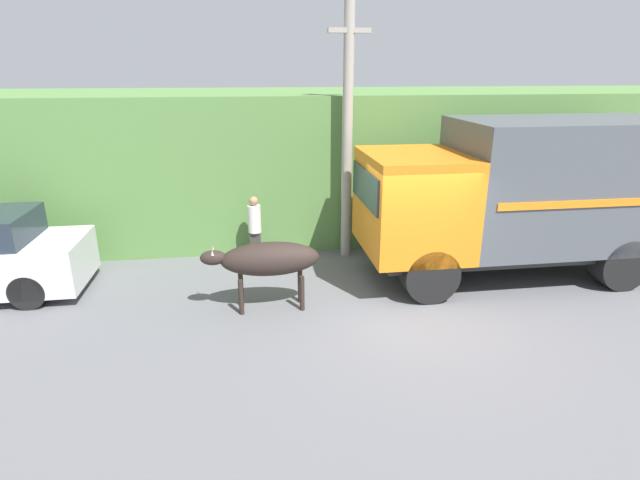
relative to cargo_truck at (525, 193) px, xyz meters
The scene contains 7 objects.
ground_plane 3.56m from the cargo_truck, 155.96° to the right, with size 60.00×60.00×0.00m, color slate.
hillside_embankment 5.57m from the cargo_truck, 120.16° to the left, with size 32.00×5.47×3.64m.
building_backdrop 10.24m from the cargo_truck, 159.47° to the left, with size 4.93×2.70×2.84m.
cargo_truck is the anchor object (origin of this frame).
brown_cow 5.46m from the cargo_truck, behind, with size 2.12×0.62×1.29m.
pedestrian_on_hill 5.81m from the cargo_truck, 164.18° to the left, with size 0.30×0.30×1.54m.
utility_pole 3.97m from the cargo_truck, 152.78° to the left, with size 0.90×0.23×5.65m.
Camera 1 is at (-2.81, -8.02, 4.23)m, focal length 28.00 mm.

